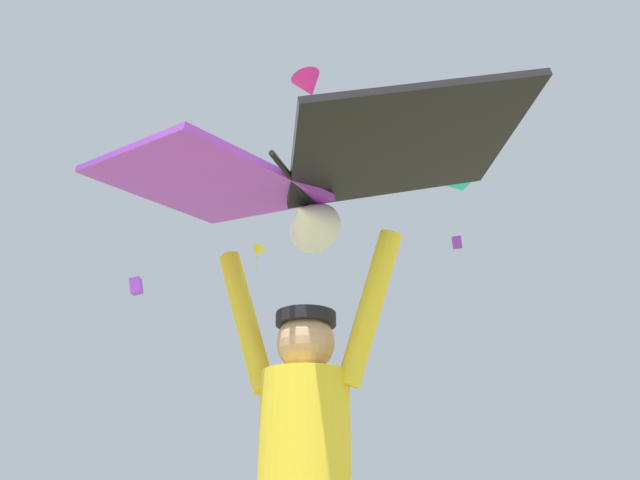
# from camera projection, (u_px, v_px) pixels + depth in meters

# --- Properties ---
(held_stunt_kite) EXTENTS (1.97, 1.32, 0.43)m
(held_stunt_kite) POSITION_uv_depth(u_px,v_px,m) (300.00, 177.00, 2.63)
(held_stunt_kite) COLOR black
(distant_kite_yellow_overhead_distant) EXTENTS (0.89, 0.74, 1.70)m
(distant_kite_yellow_overhead_distant) POSITION_uv_depth(u_px,v_px,m) (258.00, 251.00, 34.71)
(distant_kite_yellow_overhead_distant) COLOR yellow
(distant_kite_black_high_right) EXTENTS (1.04, 1.07, 1.30)m
(distant_kite_black_high_right) POSITION_uv_depth(u_px,v_px,m) (499.00, 125.00, 17.47)
(distant_kite_black_high_right) COLOR black
(distant_kite_purple_high_left) EXTENTS (0.48, 0.59, 0.78)m
(distant_kite_purple_high_left) POSITION_uv_depth(u_px,v_px,m) (457.00, 243.00, 32.09)
(distant_kite_purple_high_left) COLOR purple
(distant_kite_green_mid_left) EXTENTS (1.23, 1.16, 1.37)m
(distant_kite_green_mid_left) POSITION_uv_depth(u_px,v_px,m) (449.00, 131.00, 30.57)
(distant_kite_green_mid_left) COLOR green
(distant_kite_teal_far_center) EXTENTS (0.88, 0.86, 1.08)m
(distant_kite_teal_far_center) POSITION_uv_depth(u_px,v_px,m) (458.00, 164.00, 14.80)
(distant_kite_teal_far_center) COLOR #19B2AD
(distant_kite_purple_low_right) EXTENTS (0.67, 0.51, 0.87)m
(distant_kite_purple_low_right) POSITION_uv_depth(u_px,v_px,m) (136.00, 286.00, 30.03)
(distant_kite_purple_low_right) COLOR purple
(distant_kite_magenta_low_left) EXTENTS (1.20, 1.12, 1.87)m
(distant_kite_magenta_low_left) POSITION_uv_depth(u_px,v_px,m) (309.00, 86.00, 15.85)
(distant_kite_magenta_low_left) COLOR #DB2393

